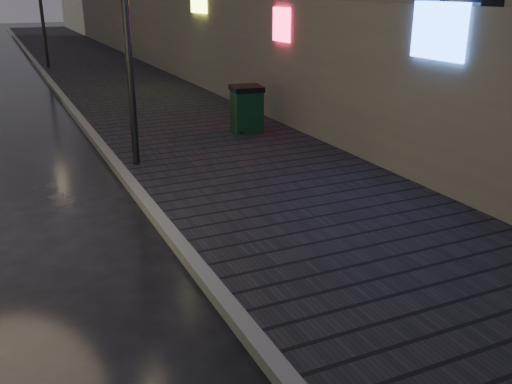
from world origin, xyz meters
The scene contains 4 objects.
ground centered at (0.00, 0.00, 0.00)m, with size 120.00×120.00×0.00m, color black.
sidewalk centered at (3.90, 21.00, 0.07)m, with size 4.60×58.00×0.15m, color black.
curb centered at (1.50, 21.00, 0.07)m, with size 0.20×58.00×0.15m, color slate.
trash_bin centered at (4.95, 7.55, 0.71)m, with size 0.82×0.82×1.10m.
Camera 1 is at (-0.58, -4.87, 3.47)m, focal length 40.00 mm.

